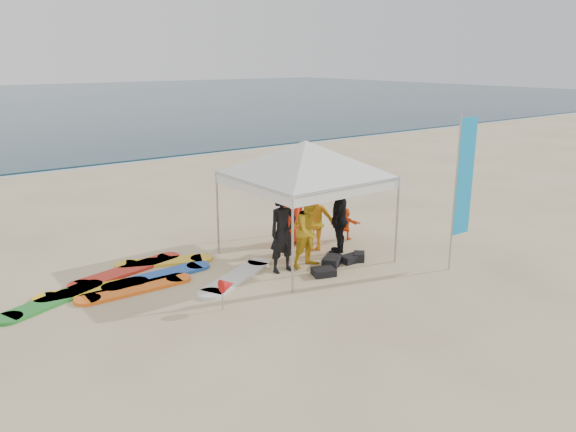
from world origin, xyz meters
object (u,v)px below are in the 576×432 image
(person_orange_a, at_px, (315,217))
(marker_pennant, at_px, (227,285))
(person_black_b, at_px, (339,219))
(person_orange_b, at_px, (292,212))
(person_seated, at_px, (345,224))
(person_black_a, at_px, (283,232))
(feather_flag, at_px, (464,179))
(canopy_tent, at_px, (306,141))
(surfboard_spread, at_px, (141,280))
(person_yellow, at_px, (310,231))

(person_orange_a, bearing_deg, marker_pennant, 54.17)
(person_black_b, bearing_deg, person_orange_b, -108.66)
(person_black_b, xyz_separation_m, person_orange_b, (-0.42, 1.39, -0.05))
(person_seated, distance_m, marker_pennant, 5.19)
(person_black_a, bearing_deg, feather_flag, -30.08)
(canopy_tent, distance_m, surfboard_spread, 4.93)
(person_black_a, distance_m, marker_pennant, 2.33)
(person_black_a, height_order, marker_pennant, person_black_a)
(canopy_tent, xyz_separation_m, marker_pennant, (-3.05, -1.42, -2.41))
(person_black_a, relative_size, person_black_b, 1.03)
(person_black_b, height_order, surfboard_spread, person_black_b)
(canopy_tent, bearing_deg, person_seated, 15.16)
(feather_flag, bearing_deg, surfboard_spread, 150.49)
(person_black_b, distance_m, person_seated, 1.31)
(person_orange_b, bearing_deg, person_yellow, 59.08)
(person_yellow, bearing_deg, person_black_a, 168.33)
(canopy_tent, bearing_deg, marker_pennant, -155.03)
(person_black_b, bearing_deg, person_black_a, -31.37)
(person_orange_b, height_order, surfboard_spread, person_orange_b)
(marker_pennant, bearing_deg, person_seated, 21.52)
(feather_flag, bearing_deg, person_seated, 102.42)
(person_yellow, relative_size, surfboard_spread, 0.31)
(person_yellow, relative_size, canopy_tent, 0.40)
(canopy_tent, bearing_deg, person_black_b, -20.24)
(person_yellow, xyz_separation_m, canopy_tent, (0.29, 0.55, 2.02))
(person_yellow, xyz_separation_m, person_black_b, (1.12, 0.24, 0.03))
(person_yellow, distance_m, canopy_tent, 2.11)
(marker_pennant, bearing_deg, person_orange_a, 25.73)
(person_black_a, relative_size, person_seated, 2.13)
(person_black_a, relative_size, person_orange_b, 1.09)
(person_yellow, height_order, person_orange_a, person_yellow)
(person_orange_a, xyz_separation_m, person_black_b, (0.27, -0.63, 0.06))
(person_orange_a, distance_m, person_orange_b, 0.78)
(person_orange_b, height_order, person_seated, person_orange_b)
(person_black_a, bearing_deg, person_orange_b, 50.02)
(person_black_a, bearing_deg, person_yellow, -6.01)
(person_orange_b, xyz_separation_m, canopy_tent, (-0.42, -1.09, 2.04))
(person_orange_b, height_order, marker_pennant, person_orange_b)
(surfboard_spread, bearing_deg, person_black_b, -14.68)
(person_seated, height_order, surfboard_spread, person_seated)
(person_yellow, distance_m, person_seated, 2.34)
(person_orange_a, relative_size, person_seated, 1.94)
(person_orange_a, xyz_separation_m, canopy_tent, (-0.57, -0.32, 2.05))
(person_orange_b, distance_m, person_seated, 1.54)
(person_orange_a, xyz_separation_m, marker_pennant, (-3.62, -1.75, -0.36))
(person_seated, relative_size, canopy_tent, 0.20)
(person_seated, xyz_separation_m, marker_pennant, (-4.82, -1.90, 0.05))
(feather_flag, distance_m, surfboard_spread, 7.62)
(person_seated, bearing_deg, person_black_b, 102.37)
(person_orange_b, relative_size, feather_flag, 0.48)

